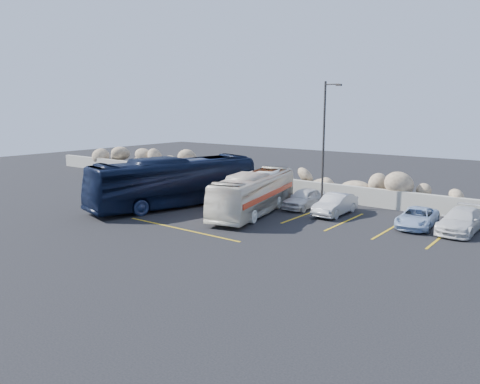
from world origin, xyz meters
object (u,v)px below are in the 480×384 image
Objects in this scene: car_b at (335,204)px; car_d at (417,218)px; car_a at (304,198)px; lamppost at (324,141)px; tour_coach at (175,182)px; car_c at (461,220)px; vintage_bus at (254,193)px.

car_b is 4.86m from car_d.
car_a reaches higher than car_d.
tour_coach is (-8.00, -5.34, -2.69)m from lamppost.
car_b reaches higher than car_c.
car_a is at bearing 171.67° from car_d.
car_a reaches higher than car_b.
car_d is at bearing -0.04° from car_b.
vintage_bus is 4.96m from car_b.
tour_coach is at bearing -168.43° from car_d.
tour_coach is at bearing -146.13° from car_a.
lamppost is 2.08× the size of car_b.
car_a is (-0.96, -0.70, -3.66)m from lamppost.
lamppost is 4.13m from car_b.
lamppost is at bearing 48.47° from tour_coach.
car_a is at bearing 48.15° from tour_coach.
car_a is 0.98× the size of car_d.
tour_coach is 3.00× the size of car_b.
car_b is at bearing -39.01° from lamppost.
lamppost is 9.27m from car_c.
lamppost reaches higher than tour_coach.
lamppost is at bearing 164.92° from car_d.
vintage_bus reaches higher than car_d.
lamppost is 0.69× the size of tour_coach.
tour_coach reaches higher than car_a.
car_d is (14.34, 4.17, -1.08)m from tour_coach.
tour_coach reaches higher than car_c.
car_c is at bearing 2.15° from vintage_bus.
vintage_bus is at bearing -118.08° from car_a.
lamppost is 1.89× the size of car_c.
lamppost is at bearing 140.62° from car_b.
car_b is 7.01m from car_c.
car_c is (9.44, -0.10, -0.02)m from car_a.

